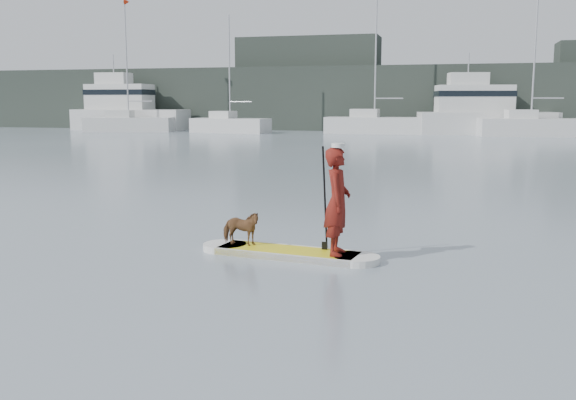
% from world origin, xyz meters
% --- Properties ---
extents(ground, '(140.00, 140.00, 0.00)m').
position_xyz_m(ground, '(0.00, 0.00, 0.00)').
color(ground, slate).
rests_on(ground, ground).
extents(paddleboard, '(3.28, 1.14, 0.12)m').
position_xyz_m(paddleboard, '(1.80, 1.33, 0.06)').
color(paddleboard, yellow).
rests_on(paddleboard, ground).
extents(paddler, '(0.48, 0.69, 1.82)m').
position_xyz_m(paddler, '(2.69, 1.21, 1.03)').
color(paddler, maroon).
rests_on(paddler, paddleboard).
extents(white_cap, '(0.22, 0.22, 0.07)m').
position_xyz_m(white_cap, '(2.69, 1.21, 1.97)').
color(white_cap, silver).
rests_on(white_cap, paddler).
extents(dog, '(0.76, 0.37, 0.63)m').
position_xyz_m(dog, '(0.88, 1.45, 0.43)').
color(dog, brown).
rests_on(dog, paddleboard).
extents(paddle, '(0.10, 0.30, 2.00)m').
position_xyz_m(paddle, '(2.42, 1.49, 0.80)').
color(paddle, black).
rests_on(paddle, ground).
extents(sailboat_b, '(8.23, 3.92, 11.76)m').
position_xyz_m(sailboat_b, '(-24.60, 44.04, 0.82)').
color(sailboat_b, silver).
rests_on(sailboat_b, ground).
extents(sailboat_c, '(7.33, 3.51, 10.11)m').
position_xyz_m(sailboat_c, '(-14.88, 44.36, 0.75)').
color(sailboat_c, silver).
rests_on(sailboat_c, ground).
extents(sailboat_d, '(8.42, 2.74, 12.35)m').
position_xyz_m(sailboat_d, '(-2.41, 46.19, 0.88)').
color(sailboat_d, silver).
rests_on(sailboat_d, ground).
extents(sailboat_e, '(8.26, 3.75, 11.54)m').
position_xyz_m(sailboat_e, '(10.12, 44.91, 0.83)').
color(sailboat_e, silver).
rests_on(sailboat_e, ground).
extents(motor_yacht_a, '(11.68, 5.53, 6.74)m').
position_xyz_m(motor_yacht_a, '(6.44, 47.40, 1.89)').
color(motor_yacht_a, silver).
rests_on(motor_yacht_a, ground).
extents(motor_yacht_b, '(11.07, 4.09, 7.22)m').
position_xyz_m(motor_yacht_b, '(-26.64, 47.44, 2.03)').
color(motor_yacht_b, silver).
rests_on(motor_yacht_b, ground).
extents(shore_mass, '(90.00, 6.00, 6.00)m').
position_xyz_m(shore_mass, '(0.00, 53.00, 3.00)').
color(shore_mass, black).
rests_on(shore_mass, ground).
extents(shore_building_west, '(14.00, 4.00, 9.00)m').
position_xyz_m(shore_building_west, '(-10.00, 54.00, 4.50)').
color(shore_building_west, black).
rests_on(shore_building_west, ground).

